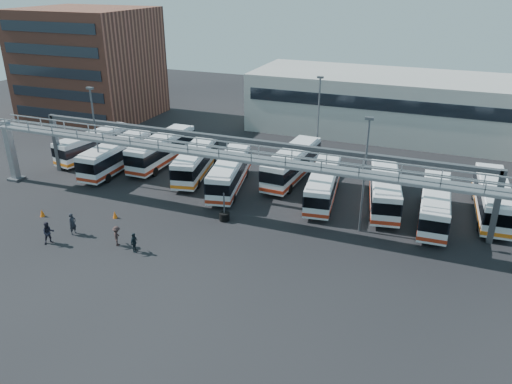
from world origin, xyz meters
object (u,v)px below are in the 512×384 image
at_px(pedestrian_a, 73,224).
at_px(bus_3, 196,160).
at_px(bus_2, 162,149).
at_px(tire_stack, 224,216).
at_px(pedestrian_c, 117,236).
at_px(bus_6, 323,184).
at_px(pedestrian_b, 48,233).
at_px(cone_right, 115,215).
at_px(bus_0, 96,144).
at_px(light_pole_back, 318,116).
at_px(bus_4, 230,172).
at_px(bus_1, 116,155).
at_px(bus_9, 492,198).
at_px(light_pole_mid, 365,170).
at_px(cone_left, 42,213).
at_px(pedestrian_d, 134,243).
at_px(light_pole_left, 95,130).
at_px(bus_7, 384,188).
at_px(bus_8, 435,204).
at_px(bus_5, 292,163).

bearing_deg(pedestrian_a, bus_3, -7.06).
xyz_separation_m(bus_2, tire_stack, (12.89, -10.55, -1.44)).
bearing_deg(pedestrian_c, bus_6, -72.36).
distance_m(pedestrian_c, tire_stack, 9.69).
bearing_deg(pedestrian_b, cone_right, 16.36).
distance_m(bus_0, pedestrian_a, 19.67).
relative_size(light_pole_back, bus_4, 0.92).
relative_size(bus_1, bus_4, 1.00).
xyz_separation_m(bus_2, bus_9, (35.33, -0.68, -0.04)).
bearing_deg(cone_right, pedestrian_a, -110.44).
bearing_deg(bus_3, light_pole_back, 25.82).
relative_size(light_pole_mid, pedestrian_a, 5.20).
height_order(bus_6, bus_9, bus_9).
xyz_separation_m(pedestrian_c, cone_left, (-9.72, 1.87, -0.51)).
bearing_deg(bus_0, pedestrian_d, -34.90).
distance_m(bus_1, tire_stack, 18.13).
distance_m(bus_9, pedestrian_c, 33.53).
bearing_deg(light_pole_left, bus_7, 9.78).
height_order(light_pole_back, bus_8, light_pole_back).
distance_m(bus_4, bus_8, 20.19).
distance_m(light_pole_mid, pedestrian_c, 21.18).
height_order(bus_9, pedestrian_c, bus_9).
bearing_deg(bus_8, bus_1, 177.46).
relative_size(bus_3, pedestrian_d, 6.56).
bearing_deg(light_pole_left, cone_left, -88.91).
relative_size(bus_1, pedestrian_d, 6.61).
height_order(bus_2, tire_stack, bus_2).
bearing_deg(pedestrian_c, bus_8, -89.68).
bearing_deg(bus_8, pedestrian_a, -156.28).
xyz_separation_m(bus_3, cone_right, (-2.11, -12.04, -1.47)).
xyz_separation_m(bus_3, pedestrian_d, (3.07, -16.51, -0.96)).
xyz_separation_m(bus_5, pedestrian_b, (-14.46, -20.75, -0.94)).
relative_size(light_pole_left, bus_6, 0.96).
relative_size(bus_0, cone_right, 16.34).
relative_size(pedestrian_b, tire_stack, 0.72).
bearing_deg(light_pole_mid, bus_8, 35.77).
bearing_deg(bus_7, bus_0, 168.22).
height_order(bus_7, cone_left, bus_7).
distance_m(bus_2, bus_7, 25.89).
bearing_deg(light_pole_left, light_pole_back, 34.99).
relative_size(light_pole_mid, bus_4, 0.92).
distance_m(light_pole_left, bus_6, 24.06).
xyz_separation_m(light_pole_mid, bus_3, (-19.26, 6.27, -3.93)).
bearing_deg(bus_1, cone_left, -88.33).
relative_size(light_pole_back, bus_6, 0.96).
xyz_separation_m(pedestrian_a, pedestrian_c, (4.70, -0.22, -0.12)).
bearing_deg(bus_7, bus_3, 169.14).
xyz_separation_m(pedestrian_a, pedestrian_b, (-0.77, -2.03, -0.01)).
bearing_deg(tire_stack, bus_3, 130.39).
height_order(bus_0, bus_8, bus_0).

